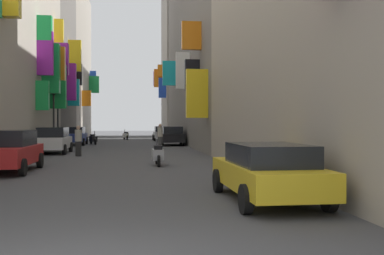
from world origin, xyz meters
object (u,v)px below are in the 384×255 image
Objects in this scene: parked_car_silver at (163,133)px; scooter_white at (126,135)px; parked_car_yellow at (267,170)px; pedestrian_crossing at (160,136)px; parked_car_white at (53,140)px; parked_car_black at (172,136)px; scooter_black at (93,139)px; traffic_light_near_corner at (54,105)px; parked_car_red at (8,150)px; scooter_silver at (158,155)px; parked_car_blue at (74,135)px; traffic_light_far_corner at (58,106)px; pedestrian_near_left at (78,141)px.

parked_car_silver is 2.19× the size of scooter_white.
pedestrian_crossing is at bearing 93.02° from parked_car_yellow.
parked_car_yellow is 36.22m from parked_car_silver.
parked_car_white is 11.61m from parked_car_black.
scooter_black is (-6.30, 28.41, -0.25)m from parked_car_yellow.
parked_car_white is 2.33× the size of pedestrian_crossing.
parked_car_white is at bearing -81.21° from traffic_light_near_corner.
traffic_light_near_corner is (-8.53, -4.27, 2.27)m from parked_car_black.
parked_car_red is 5.88m from scooter_silver.
parked_car_white reaches higher than scooter_black.
parked_car_blue is 28.92m from parked_car_yellow.
parked_car_black is 4.98m from pedestrian_crossing.
pedestrian_crossing reaches higher than scooter_white.
scooter_silver is (-2.13, -17.03, -0.33)m from parked_car_black.
parked_car_white is 6.47m from traffic_light_far_corner.
scooter_silver is at bearing -55.95° from parked_car_white.
parked_car_blue is 0.94× the size of traffic_light_near_corner.
parked_car_silver is 4.55m from scooter_white.
traffic_light_far_corner is at bearing 92.80° from parked_car_red.
parked_car_silver is 2.42× the size of pedestrian_near_left.
parked_car_red is at bearing -89.28° from parked_car_white.
parked_car_white is at bearing -83.69° from traffic_light_far_corner.
parked_car_yellow is at bearing -77.50° from scooter_black.
parked_car_red is 2.46× the size of pedestrian_crossing.
parked_car_blue is at bearing 135.14° from pedestrian_crossing.
parked_car_black is at bearing 75.43° from pedestrian_crossing.
parked_car_yellow is 21.21m from pedestrian_crossing.
parked_car_blue is 2.42× the size of pedestrian_crossing.
parked_car_red reaches higher than scooter_silver.
parked_car_blue is 2.31× the size of scooter_white.
parked_car_blue is at bearing 90.57° from parked_car_red.
parked_car_blue is 2.55× the size of pedestrian_near_left.
pedestrian_near_left reaches higher than parked_car_black.
parked_car_red is 1.06× the size of parked_car_white.
parked_car_yellow is at bearing -43.70° from parked_car_red.
scooter_black is 13.54m from pedestrian_near_left.
pedestrian_crossing is at bearing 64.99° from parked_car_red.
parked_car_yellow reaches higher than scooter_silver.
parked_car_white is 11.03m from scooter_black.
parked_car_black is at bearing 61.33° from pedestrian_near_left.
parked_car_silver reaches higher than scooter_black.
parked_car_white reaches higher than parked_car_red.
parked_car_red is 10.21m from parked_car_white.
parked_car_silver is (7.82, 18.74, -0.03)m from parked_car_white.
pedestrian_near_left reaches higher than scooter_black.
scooter_silver is at bearing -97.12° from parked_car_black.
parked_car_blue is 11.60m from scooter_white.
parked_car_blue is 1.04× the size of parked_car_white.
traffic_light_near_corner is at bearing -107.42° from scooter_black.
parked_car_yellow is 1.08× the size of parked_car_silver.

